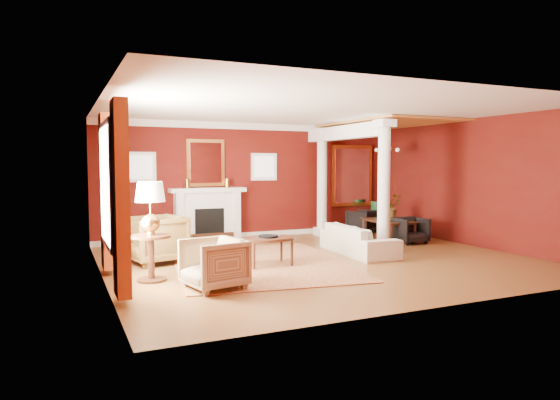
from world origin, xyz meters
name	(u,v)px	position (x,y,z in m)	size (l,w,h in m)	color
ground	(320,260)	(0.00, 0.00, 0.00)	(8.00, 8.00, 0.00)	brown
room_shell	(320,156)	(0.00, 0.00, 2.02)	(8.04, 7.04, 2.92)	#54130B
fireplace	(208,214)	(-1.30, 3.32, 0.65)	(1.85, 0.42, 1.29)	white
overmantel_mirror	(206,163)	(-1.30, 3.45, 1.90)	(0.95, 0.07, 1.15)	gold
flank_window_left	(141,167)	(-2.85, 3.46, 1.80)	(0.70, 0.07, 0.70)	white
flank_window_right	(264,167)	(0.25, 3.46, 1.80)	(0.70, 0.07, 0.70)	white
left_window	(112,193)	(-3.89, -0.60, 1.42)	(0.21, 2.55, 2.60)	white
column_front	(384,185)	(1.70, 0.30, 1.43)	(0.36, 0.36, 2.80)	white
column_back	(322,181)	(1.70, 3.00, 1.43)	(0.36, 0.36, 2.80)	white
header_beam	(345,133)	(1.70, 1.90, 2.62)	(0.30, 3.20, 0.32)	white
amber_ceiling	(388,123)	(2.85, 1.75, 2.87)	(2.30, 3.40, 0.04)	gold
dining_mirror	(352,176)	(2.90, 3.45, 1.55)	(1.30, 0.07, 1.70)	gold
chandelier	(388,149)	(2.90, 1.80, 2.25)	(0.60, 0.62, 0.75)	#B68839
crown_trim	(255,127)	(0.00, 3.46, 2.82)	(8.00, 0.08, 0.16)	white
base_trim	(255,234)	(0.00, 3.46, 0.06)	(8.00, 0.08, 0.12)	white
rug	(259,263)	(-1.24, 0.12, 0.01)	(3.05, 4.06, 0.02)	maroon
sofa	(358,235)	(1.03, 0.23, 0.40)	(2.06, 0.60, 0.80)	beige
armchair_leopard	(155,237)	(-2.98, 0.97, 0.50)	(0.96, 0.90, 0.99)	black
armchair_stripe	(214,261)	(-2.55, -1.36, 0.42)	(0.81, 0.76, 0.83)	tan
coffee_table	(268,240)	(-1.15, -0.13, 0.48)	(1.05, 1.05, 0.53)	#32180E
coffee_book	(271,231)	(-1.09, -0.11, 0.63)	(0.15, 0.02, 0.21)	#32180E
side_table	(150,214)	(-3.31, -0.47, 1.08)	(0.63, 0.63, 1.58)	#32180E
dining_table	(389,224)	(2.82, 1.59, 0.39)	(1.41, 0.50, 0.79)	#32180E
dining_chair_near	(411,229)	(2.94, 0.93, 0.34)	(0.66, 0.62, 0.68)	black
dining_chair_far	(362,220)	(2.92, 2.94, 0.34)	(0.67, 0.63, 0.69)	black
green_urn	(376,220)	(3.43, 3.00, 0.33)	(0.36, 0.36, 0.85)	#143F1C
potted_plant	(390,198)	(2.87, 1.65, 1.03)	(0.56, 0.62, 0.49)	#26591E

